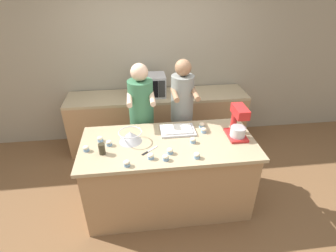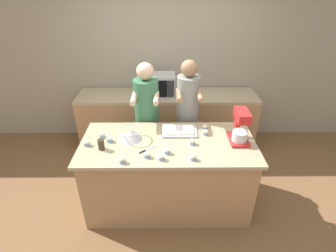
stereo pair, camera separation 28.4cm
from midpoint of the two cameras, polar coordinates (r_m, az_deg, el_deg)
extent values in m
plane|color=brown|center=(3.49, -2.33, -16.14)|extent=(16.00, 16.00, 0.00)
cube|color=gray|center=(4.29, -4.79, 14.18)|extent=(10.00, 0.06, 2.70)
cube|color=#A87F56|center=(3.19, -2.49, -10.72)|extent=(1.86, 0.83, 0.87)
cube|color=tan|center=(2.91, -2.69, -3.92)|extent=(1.94, 0.89, 0.04)
cube|color=#A87F56|center=(4.32, -4.03, 1.04)|extent=(2.80, 0.60, 0.86)
cube|color=tan|center=(4.12, -4.26, 6.48)|extent=(2.80, 0.60, 0.04)
cylinder|color=#232328|center=(3.72, -7.54, -4.81)|extent=(0.25, 0.25, 0.82)
cylinder|color=#38704C|center=(3.37, -8.34, 5.03)|extent=(0.32, 0.32, 0.58)
sphere|color=#DBB293|center=(3.22, -8.87, 11.46)|extent=(0.21, 0.21, 0.21)
cylinder|color=#DBB293|center=(3.17, -10.95, 5.63)|extent=(0.06, 0.34, 0.06)
cylinder|color=#DBB293|center=(3.16, -6.07, 5.95)|extent=(0.06, 0.34, 0.06)
cylinder|color=brown|center=(3.74, 0.64, -4.21)|extent=(0.23, 0.23, 0.83)
cylinder|color=gray|center=(3.38, 0.71, 5.93)|extent=(0.29, 0.29, 0.61)
sphere|color=#936B4C|center=(3.23, 0.76, 12.55)|extent=(0.20, 0.20, 0.20)
cylinder|color=#936B4C|center=(3.16, -1.09, 6.81)|extent=(0.06, 0.34, 0.06)
cylinder|color=#936B4C|center=(3.19, 3.34, 7.02)|extent=(0.06, 0.34, 0.06)
cube|color=red|center=(3.06, 12.02, -2.04)|extent=(0.20, 0.30, 0.03)
cylinder|color=red|center=(3.08, 11.65, 1.28)|extent=(0.07, 0.07, 0.25)
cube|color=red|center=(2.89, 12.76, 3.05)|extent=(0.13, 0.26, 0.10)
cylinder|color=#BCBCC1|center=(2.99, 12.37, -1.28)|extent=(0.17, 0.17, 0.11)
cone|color=#BCBCC1|center=(2.93, -10.93, -2.36)|extent=(0.25, 0.25, 0.12)
torus|color=#BCBCC1|center=(2.90, -11.04, -1.43)|extent=(0.26, 0.26, 0.01)
cube|color=#BCBCC1|center=(3.08, -0.53, -1.05)|extent=(0.40, 0.28, 0.02)
cube|color=white|center=(3.07, -0.53, -0.73)|extent=(0.33, 0.22, 0.02)
cube|color=#B7B7BC|center=(4.04, -6.20, 8.75)|extent=(0.49, 0.34, 0.33)
cube|color=black|center=(3.88, -6.78, 7.79)|extent=(0.34, 0.01, 0.26)
cube|color=#2D2D2D|center=(3.89, -3.48, 7.98)|extent=(0.10, 0.01, 0.26)
cylinder|color=#332D1E|center=(2.81, -17.05, -4.88)|extent=(0.07, 0.07, 0.12)
cube|color=#BCBCC1|center=(2.80, -6.31, -5.07)|extent=(0.12, 0.10, 0.01)
cube|color=black|center=(2.75, -8.03, -6.02)|extent=(0.07, 0.06, 0.01)
cylinder|color=#759EC6|center=(2.93, -20.07, -4.93)|extent=(0.06, 0.06, 0.03)
ellipsoid|color=beige|center=(2.91, -20.16, -4.50)|extent=(0.07, 0.07, 0.04)
cylinder|color=#759EC6|center=(2.72, -2.55, -5.79)|extent=(0.06, 0.06, 0.03)
ellipsoid|color=beige|center=(2.70, -2.56, -5.33)|extent=(0.07, 0.07, 0.04)
cylinder|color=#759EC6|center=(2.66, -6.84, -6.89)|extent=(0.06, 0.06, 0.03)
ellipsoid|color=beige|center=(2.65, -6.88, -6.43)|extent=(0.07, 0.07, 0.04)
cylinder|color=#759EC6|center=(3.17, 4.83, -0.10)|extent=(0.06, 0.06, 0.03)
ellipsoid|color=beige|center=(3.16, 4.85, 0.31)|extent=(0.07, 0.07, 0.04)
cylinder|color=#759EC6|center=(2.63, -3.63, -7.21)|extent=(0.06, 0.06, 0.03)
ellipsoid|color=beige|center=(2.62, -3.65, -6.75)|extent=(0.07, 0.07, 0.04)
cylinder|color=#759EC6|center=(2.61, -12.07, -8.30)|extent=(0.06, 0.06, 0.03)
ellipsoid|color=beige|center=(2.59, -12.13, -7.84)|extent=(0.07, 0.07, 0.04)
cylinder|color=#759EC6|center=(2.66, 3.25, -6.75)|extent=(0.06, 0.06, 0.03)
ellipsoid|color=beige|center=(2.64, 3.27, -6.29)|extent=(0.07, 0.07, 0.04)
cylinder|color=#759EC6|center=(2.94, -15.41, -3.90)|extent=(0.06, 0.06, 0.03)
ellipsoid|color=beige|center=(2.93, -15.48, -3.47)|extent=(0.07, 0.07, 0.04)
cylinder|color=#759EC6|center=(3.04, -17.14, -3.02)|extent=(0.06, 0.06, 0.03)
ellipsoid|color=beige|center=(3.02, -17.22, -2.60)|extent=(0.07, 0.07, 0.04)
cylinder|color=#759EC6|center=(2.88, 2.62, -3.44)|extent=(0.06, 0.06, 0.03)
ellipsoid|color=beige|center=(2.87, 2.63, -3.00)|extent=(0.07, 0.07, 0.04)
cylinder|color=#759EC6|center=(3.07, 5.16, -1.21)|extent=(0.06, 0.06, 0.03)
ellipsoid|color=beige|center=(3.06, 5.19, -0.79)|extent=(0.07, 0.07, 0.04)
camera|label=1|loc=(0.14, -92.86, -1.67)|focal=28.00mm
camera|label=2|loc=(0.14, 87.14, 1.67)|focal=28.00mm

